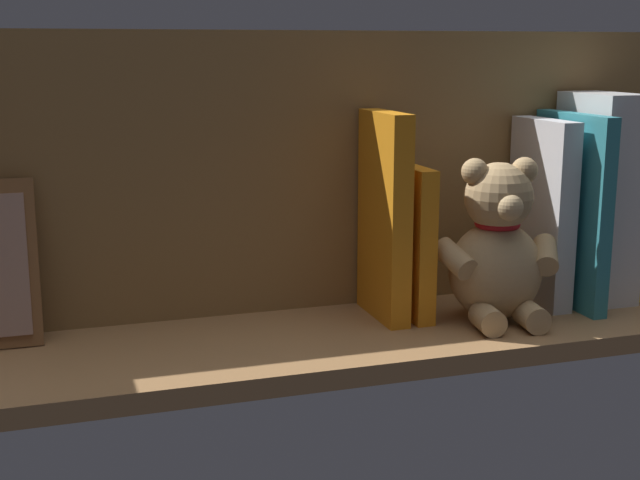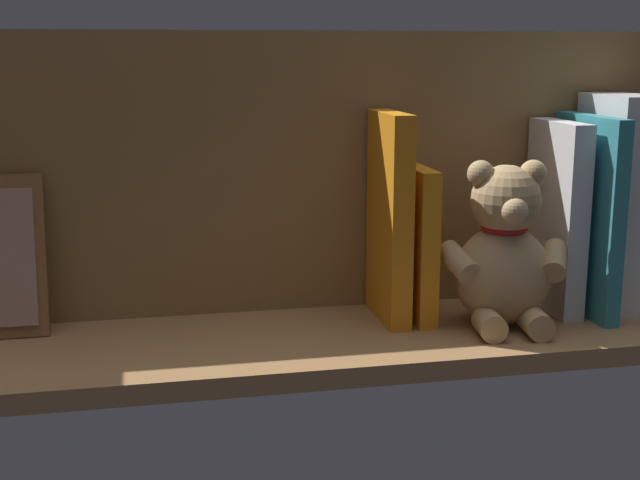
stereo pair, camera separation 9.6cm
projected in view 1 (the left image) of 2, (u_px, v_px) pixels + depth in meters
The scene contains 9 objects.
ground_plane at pixel (320, 340), 98.34cm from camera, with size 99.08×24.06×2.20cm, color #A87A4C.
shelf_back_panel at pixel (295, 173), 103.60cm from camera, with size 99.08×1.50×33.17cm, color olive.
book_0 at pixel (624, 221), 111.91cm from camera, with size 1.73×10.21×18.78cm, color yellow.
dictionary_thick_white at pixel (597, 197), 109.06cm from camera, with size 5.94×11.45×25.80cm, color white.
book_1 at pixel (571, 210), 106.46cm from camera, with size 1.85×14.70×23.56cm, color teal.
book_2 at pixel (541, 212), 106.99cm from camera, with size 2.60×11.72×22.81cm, color silver.
teddy_bear at pixel (497, 250), 100.70cm from camera, with size 15.30×13.17×19.02cm.
book_3 at pixel (409, 241), 102.65cm from camera, with size 2.19×11.04×17.87cm, color orange.
book_4 at pixel (384, 216), 100.98cm from camera, with size 2.47×11.08×24.15cm, color orange.
Camera 1 is at (28.55, 89.08, 31.28)cm, focal length 48.90 mm.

